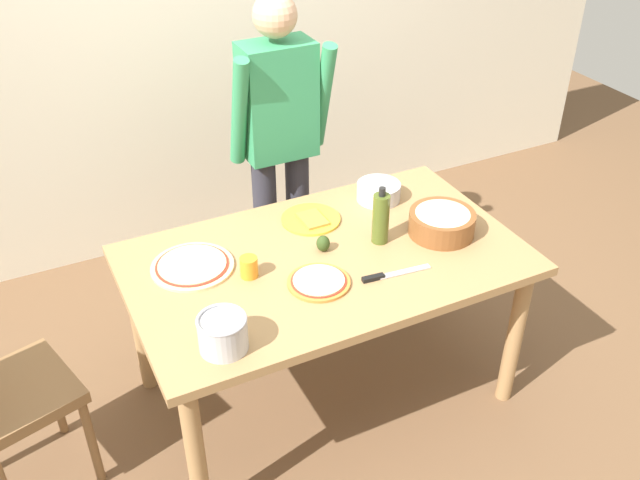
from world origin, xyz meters
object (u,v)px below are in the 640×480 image
object	(u,v)px
chef_knife	(388,275)
plate_with_slice	(311,219)
pizza_raw_on_board	(192,266)
olive_oil_bottle	(381,218)
cup_orange	(249,267)
person_cook	(279,137)
avocado	(323,243)
steel_pot	(223,333)
popcorn_bowl	(442,221)
dining_table	(325,274)
pizza_cooked_on_tray	(319,282)
mixing_bowl_steel	(379,192)

from	to	relation	value
chef_knife	plate_with_slice	bearing A→B (deg)	100.55
pizza_raw_on_board	chef_knife	bearing A→B (deg)	-30.56
olive_oil_bottle	cup_orange	distance (m)	0.58
person_cook	avocado	world-z (taller)	person_cook
steel_pot	chef_knife	size ratio (longest dim) A/B	0.60
popcorn_bowl	plate_with_slice	bearing A→B (deg)	143.65
dining_table	person_cook	xyz separation A→B (m)	(0.13, 0.76, 0.27)
dining_table	person_cook	bearing A→B (deg)	80.08
dining_table	popcorn_bowl	size ratio (longest dim) A/B	5.71
chef_knife	avocado	world-z (taller)	avocado
dining_table	pizza_cooked_on_tray	world-z (taller)	pizza_cooked_on_tray
dining_table	olive_oil_bottle	bearing A→B (deg)	0.28
plate_with_slice	popcorn_bowl	distance (m)	0.57
plate_with_slice	chef_knife	size ratio (longest dim) A/B	0.89
person_cook	steel_pot	size ratio (longest dim) A/B	9.34
person_cook	steel_pot	xyz separation A→B (m)	(-0.69, -1.09, -0.11)
olive_oil_bottle	avocado	xyz separation A→B (m)	(-0.24, 0.04, -0.08)
olive_oil_bottle	pizza_raw_on_board	bearing A→B (deg)	167.93
olive_oil_bottle	chef_knife	bearing A→B (deg)	-112.62
dining_table	mixing_bowl_steel	world-z (taller)	mixing_bowl_steel
dining_table	chef_knife	bearing A→B (deg)	-55.47
person_cook	pizza_cooked_on_tray	xyz separation A→B (m)	(-0.24, -0.91, -0.17)
mixing_bowl_steel	chef_knife	size ratio (longest dim) A/B	0.69
mixing_bowl_steel	olive_oil_bottle	bearing A→B (deg)	-119.45
plate_with_slice	chef_knife	world-z (taller)	plate_with_slice
popcorn_bowl	cup_orange	world-z (taller)	popcorn_bowl
popcorn_bowl	olive_oil_bottle	world-z (taller)	olive_oil_bottle
dining_table	pizza_raw_on_board	distance (m)	0.54
olive_oil_bottle	steel_pot	distance (m)	0.88
avocado	pizza_cooked_on_tray	bearing A→B (deg)	-120.78
person_cook	chef_knife	xyz separation A→B (m)	(0.03, -0.99, -0.17)
person_cook	avocado	xyz separation A→B (m)	(-0.12, -0.71, -0.14)
steel_pot	popcorn_bowl	bearing A→B (deg)	13.91
dining_table	cup_orange	size ratio (longest dim) A/B	18.82
pizza_raw_on_board	pizza_cooked_on_tray	xyz separation A→B (m)	(0.40, -0.32, 0.00)
olive_oil_bottle	chef_knife	world-z (taller)	olive_oil_bottle
olive_oil_bottle	avocado	world-z (taller)	olive_oil_bottle
popcorn_bowl	mixing_bowl_steel	size ratio (longest dim) A/B	1.40
plate_with_slice	olive_oil_bottle	size ratio (longest dim) A/B	1.02
plate_with_slice	steel_pot	size ratio (longest dim) A/B	1.50
plate_with_slice	mixing_bowl_steel	xyz separation A→B (m)	(0.36, 0.03, 0.03)
person_cook	olive_oil_bottle	xyz separation A→B (m)	(0.12, -0.76, -0.07)
dining_table	steel_pot	xyz separation A→B (m)	(-0.55, -0.33, 0.16)
dining_table	plate_with_slice	bearing A→B (deg)	76.46
dining_table	avocado	bearing A→B (deg)	76.07
dining_table	mixing_bowl_steel	size ratio (longest dim) A/B	8.00
pizza_cooked_on_tray	person_cook	bearing A→B (deg)	75.36
chef_knife	popcorn_bowl	bearing A→B (deg)	24.64
person_cook	chef_knife	bearing A→B (deg)	-88.51
mixing_bowl_steel	cup_orange	bearing A→B (deg)	-159.06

